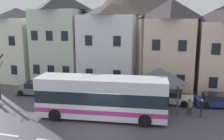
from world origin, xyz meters
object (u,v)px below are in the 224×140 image
Objects in this scene: bus_shelter at (160,75)px; parked_car_02 at (169,97)px; transit_bus at (102,98)px; pedestrian_00 at (201,108)px; parked_car_01 at (38,88)px; hilltop_castle at (136,9)px; townhouse_03 at (170,45)px; pedestrian_01 at (190,106)px; townhouse_01 at (63,38)px; townhouse_00 at (19,44)px; parked_car_00 at (221,101)px; townhouse_02 at (111,45)px; public_bench at (182,97)px.

bus_shelter is 3.06m from parked_car_02.
transit_bus is 6.97× the size of pedestrian_00.
parked_car_01 is at bearing 175.97° from bus_shelter.
parked_car_02 is 2.92× the size of pedestrian_00.
transit_bus is (2.04, -29.39, -8.20)m from hilltop_castle.
townhouse_03 reaches higher than pedestrian_01.
parked_car_01 is (-12.80, 0.90, -2.39)m from bus_shelter.
pedestrian_01 is at bearing -22.81° from bus_shelter.
townhouse_01 is 7.33× the size of pedestrian_00.
bus_shelter is 4.39m from pedestrian_00.
townhouse_03 reaches higher than townhouse_00.
townhouse_03 is 6.78m from bus_shelter.
hilltop_castle is at bearing 112.16° from parked_car_02.
hilltop_castle is 29.79m from pedestrian_01.
bus_shelter reaches higher than parked_car_00.
townhouse_01 reaches higher than townhouse_03.
bus_shelter is at bearing -168.07° from parked_car_00.
townhouse_02 reaches higher than parked_car_02.
parked_car_02 is 3.25m from pedestrian_01.
pedestrian_00 is at bearing 10.67° from transit_bus.
townhouse_00 reaches higher than transit_bus.
hilltop_castle reaches higher than bus_shelter.
townhouse_01 reaches higher than pedestrian_01.
parked_car_00 is (5.51, 1.67, -2.44)m from bus_shelter.
townhouse_00 is 25.29m from parked_car_00.
townhouse_01 is at bearing 162.73° from public_bench.
bus_shelter is (6.33, -25.80, -6.86)m from hilltop_castle.
public_bench is at bearing 30.28° from parked_car_02.
bus_shelter is (4.29, 3.59, 1.33)m from transit_bus.
townhouse_01 reaches higher than bus_shelter.
townhouse_01 is at bearing 122.90° from transit_bus.
townhouse_00 is 0.96× the size of townhouse_02.
parked_car_01 is 2.90× the size of public_bench.
pedestrian_01 is (15.45, -2.01, 0.18)m from parked_car_01.
hilltop_castle is (6.23, 19.06, 4.35)m from townhouse_01.
hilltop_castle is at bearing 108.45° from pedestrian_01.
townhouse_00 is 20.87m from parked_car_02.
bus_shelter is 6.25m from parked_car_00.
townhouse_00 is 20.15m from bus_shelter.
hilltop_castle is 26.80m from public_bench.
hilltop_castle is 30.58m from transit_bus.
townhouse_00 is at bearing 160.45° from bus_shelter.
townhouse_00 is at bearing -123.43° from hilltop_castle.
bus_shelter is 2.35× the size of public_bench.
parked_car_02 is at bearing -73.35° from hilltop_castle.
parked_car_01 is (-13.41, -5.54, -4.40)m from townhouse_03.
parked_car_01 is at bearing -137.40° from townhouse_02.
pedestrian_00 is at bearing -39.58° from townhouse_02.
hilltop_castle reaches higher than public_bench.
parked_car_00 is at bearing -15.67° from townhouse_01.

